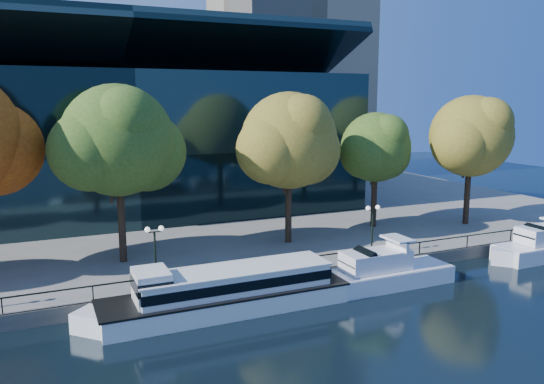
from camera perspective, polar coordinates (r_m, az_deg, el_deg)
name	(u,v)px	position (r m, az deg, el deg)	size (l,w,h in m)	color
ground	(264,309)	(34.64, -0.91, -12.50)	(160.00, 160.00, 0.00)	black
promenade	(150,203)	(68.24, -12.96, -1.11)	(90.00, 67.08, 1.00)	slate
railing	(245,266)	(36.81, -2.92, -7.93)	(88.20, 0.08, 0.99)	black
convention_building	(120,142)	(62.05, -16.06, 5.15)	(50.00, 24.57, 21.43)	black
tour_boat	(220,291)	(33.94, -5.57, -10.50)	(17.27, 3.85, 3.28)	white
cruiser_near	(376,273)	(38.80, 11.12, -8.51)	(11.94, 3.08, 3.46)	white
cruiser_far	(542,246)	(50.25, 27.02, -5.15)	(10.65, 2.95, 3.48)	white
tree_2	(120,143)	(40.72, -16.00, 5.11)	(10.33, 8.47, 13.39)	black
tree_3	(291,143)	(44.85, 2.05, 5.32)	(10.21, 8.37, 12.90)	black
tree_4	(377,149)	(51.72, 11.24, 4.58)	(8.33, 6.83, 11.07)	black
tree_5	(472,138)	(55.40, 20.76, 5.46)	(9.91, 8.13, 12.68)	black
lamp_1	(155,242)	(35.84, -12.50, -5.25)	(1.26, 0.36, 4.03)	black
lamp_2	(373,219)	(42.49, 10.76, -2.82)	(1.26, 0.36, 4.03)	black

